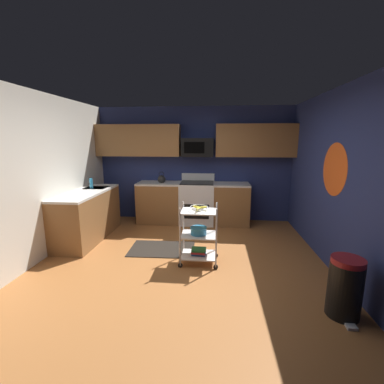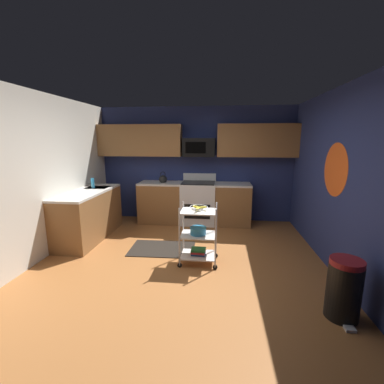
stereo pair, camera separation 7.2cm
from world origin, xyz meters
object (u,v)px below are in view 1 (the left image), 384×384
(mixing_bowl_large, at_px, (199,230))
(book_stack, at_px, (199,251))
(oven_range, at_px, (197,202))
(trash_can, at_px, (345,287))
(microwave, at_px, (198,147))
(dish_soap_bottle, at_px, (91,183))
(kettle, at_px, (162,179))
(rolling_cart, at_px, (199,235))
(fruit_bowl, at_px, (199,208))

(mixing_bowl_large, relative_size, book_stack, 1.11)
(oven_range, distance_m, trash_can, 3.56)
(microwave, relative_size, dish_soap_bottle, 3.50)
(mixing_bowl_large, relative_size, trash_can, 0.38)
(microwave, distance_m, kettle, 1.07)
(oven_range, relative_size, kettle, 4.17)
(book_stack, distance_m, kettle, 2.34)
(rolling_cart, distance_m, trash_can, 1.97)
(fruit_bowl, relative_size, kettle, 1.03)
(microwave, bearing_deg, mixing_bowl_large, -85.35)
(fruit_bowl, distance_m, dish_soap_bottle, 2.49)
(microwave, bearing_deg, trash_can, -60.29)
(oven_range, bearing_deg, kettle, -179.73)
(kettle, bearing_deg, oven_range, 0.27)
(oven_range, relative_size, microwave, 1.57)
(rolling_cart, distance_m, kettle, 2.26)
(book_stack, xyz_separation_m, dish_soap_bottle, (-2.22, 1.12, 0.84))
(mixing_bowl_large, height_order, trash_can, trash_can)
(book_stack, xyz_separation_m, trash_can, (1.63, -1.09, 0.15))
(oven_range, bearing_deg, mixing_bowl_large, -85.11)
(book_stack, distance_m, trash_can, 1.97)
(microwave, bearing_deg, dish_soap_bottle, -155.00)
(rolling_cart, height_order, book_stack, rolling_cart)
(kettle, bearing_deg, fruit_bowl, -63.58)
(oven_range, distance_m, microwave, 1.23)
(oven_range, relative_size, fruit_bowl, 4.04)
(microwave, bearing_deg, book_stack, -85.20)
(oven_range, xyz_separation_m, fruit_bowl, (0.17, -1.97, 0.40))
(kettle, bearing_deg, dish_soap_bottle, -145.74)
(rolling_cart, height_order, mixing_bowl_large, rolling_cart)
(mixing_bowl_large, height_order, book_stack, mixing_bowl_large)
(mixing_bowl_large, height_order, dish_soap_bottle, dish_soap_bottle)
(mixing_bowl_large, relative_size, kettle, 0.95)
(rolling_cart, bearing_deg, oven_range, 95.04)
(mixing_bowl_large, xyz_separation_m, dish_soap_bottle, (-2.21, 1.12, 0.50))
(microwave, height_order, kettle, microwave)
(fruit_bowl, xyz_separation_m, dish_soap_bottle, (-2.22, 1.12, 0.14))
(dish_soap_bottle, bearing_deg, trash_can, -29.92)
(mixing_bowl_large, distance_m, kettle, 2.25)
(book_stack, relative_size, kettle, 0.86)
(trash_can, bearing_deg, fruit_bowl, 146.27)
(fruit_bowl, relative_size, dish_soap_bottle, 1.36)
(rolling_cart, distance_m, dish_soap_bottle, 2.55)
(fruit_bowl, height_order, book_stack, fruit_bowl)
(book_stack, bearing_deg, oven_range, 95.04)
(dish_soap_bottle, xyz_separation_m, trash_can, (3.85, -2.21, -0.69))
(oven_range, distance_m, kettle, 0.96)
(mixing_bowl_large, bearing_deg, kettle, 116.29)
(microwave, xyz_separation_m, fruit_bowl, (0.17, -2.08, -0.82))
(dish_soap_bottle, distance_m, trash_can, 4.49)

